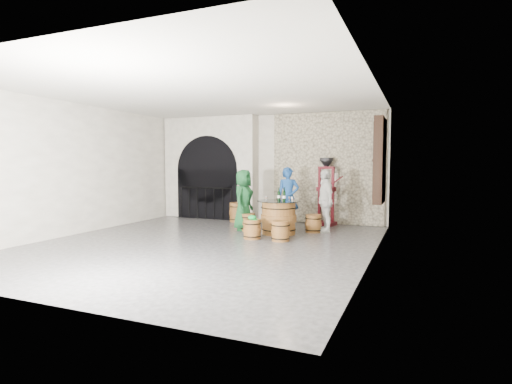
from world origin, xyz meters
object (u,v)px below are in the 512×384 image
at_px(corking_press, 326,186).
at_px(person_white, 325,201).
at_px(wine_bottle_left, 279,195).
at_px(side_barrel, 236,212).
at_px(person_blue, 288,197).
at_px(person_green, 243,200).
at_px(barrel_stool_near_left, 252,229).
at_px(wine_bottle_right, 284,195).
at_px(barrel_stool_right, 313,223).
at_px(barrel_stool_near_right, 281,231).
at_px(barrel_stool_far, 287,220).
at_px(barrel_stool_left, 248,222).
at_px(wine_bottle_center, 284,196).
at_px(barrel_table, 279,217).

bearing_deg(corking_press, person_white, -67.47).
relative_size(wine_bottle_left, side_barrel, 0.57).
height_order(person_blue, wine_bottle_left, person_blue).
bearing_deg(corking_press, person_green, -126.68).
xyz_separation_m(barrel_stool_near_left, wine_bottle_right, (0.45, 0.96, 0.73)).
relative_size(barrel_stool_right, side_barrel, 0.79).
bearing_deg(person_blue, barrel_stool_right, -51.76).
height_order(barrel_stool_near_left, side_barrel, side_barrel).
bearing_deg(barrel_stool_near_right, barrel_stool_far, 103.33).
distance_m(barrel_stool_left, barrel_stool_near_left, 1.15).
height_order(person_white, corking_press, corking_press).
bearing_deg(wine_bottle_right, person_white, 35.00).
xyz_separation_m(barrel_stool_near_left, person_white, (1.34, 1.58, 0.57)).
xyz_separation_m(wine_bottle_center, wine_bottle_right, (-0.07, 0.21, 0.00)).
bearing_deg(barrel_stool_right, corking_press, 88.46).
relative_size(barrel_stool_left, wine_bottle_right, 1.38).
bearing_deg(wine_bottle_center, person_blue, 102.88).
bearing_deg(barrel_stool_near_left, barrel_stool_left, 118.89).
distance_m(barrel_stool_near_left, person_blue, 1.97).
relative_size(person_green, wine_bottle_left, 4.84).
relative_size(barrel_stool_far, wine_bottle_right, 1.38).
bearing_deg(person_white, side_barrel, -132.87).
relative_size(barrel_stool_near_right, wine_bottle_right, 1.38).
relative_size(wine_bottle_left, corking_press, 0.17).
relative_size(barrel_stool_near_left, side_barrel, 0.79).
height_order(barrel_table, side_barrel, barrel_table).
bearing_deg(wine_bottle_center, barrel_stool_left, 166.85).
bearing_deg(barrel_stool_near_left, person_green, 123.66).
height_order(barrel_stool_near_right, wine_bottle_center, wine_bottle_center).
relative_size(barrel_stool_left, wine_bottle_left, 1.38).
height_order(barrel_stool_right, person_green, person_green).
bearing_deg(wine_bottle_center, wine_bottle_right, 107.69).
distance_m(barrel_stool_far, barrel_stool_near_left, 1.78).
bearing_deg(barrel_stool_near_right, barrel_table, 111.91).
height_order(barrel_stool_far, corking_press, corking_press).
bearing_deg(barrel_stool_near_right, barrel_stool_left, 140.99).
xyz_separation_m(barrel_stool_left, wine_bottle_center, (1.07, -0.25, 0.73)).
relative_size(barrel_stool_near_left, wine_bottle_center, 1.38).
relative_size(person_white, wine_bottle_center, 4.88).
xyz_separation_m(barrel_stool_left, person_green, (-0.13, 0.02, 0.57)).
bearing_deg(barrel_stool_left, person_green, 170.06).
distance_m(wine_bottle_right, side_barrel, 2.46).
bearing_deg(wine_bottle_center, barrel_stool_near_right, -77.11).
distance_m(barrel_table, barrel_stool_right, 0.94).
bearing_deg(barrel_stool_right, wine_bottle_center, -131.64).
bearing_deg(barrel_stool_left, person_blue, 46.19).
xyz_separation_m(person_blue, side_barrel, (-1.76, 0.45, -0.54)).
height_order(barrel_stool_far, barrel_stool_near_left, same).
relative_size(barrel_table, barrel_stool_far, 2.39).
bearing_deg(barrel_stool_left, wine_bottle_right, -2.55).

